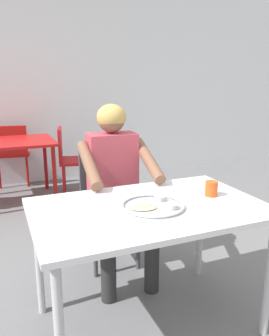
{
  "coord_description": "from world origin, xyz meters",
  "views": [
    {
      "loc": [
        -0.66,
        -1.5,
        1.4
      ],
      "look_at": [
        0.1,
        0.32,
        0.88
      ],
      "focal_mm": 36.51,
      "sensor_mm": 36.0,
      "label": 1
    }
  ],
  "objects_px": {
    "table_foreground": "(149,218)",
    "thali_tray": "(153,206)",
    "diner_foreground": "(116,178)",
    "chair_red_far": "(12,150)",
    "chair_foreground": "(108,199)",
    "chair_red_right": "(69,156)",
    "table_background_red": "(13,148)",
    "drinking_cup": "(211,188)"
  },
  "relations": [
    {
      "from": "table_foreground",
      "to": "thali_tray",
      "type": "distance_m",
      "value": 0.09
    },
    {
      "from": "diner_foreground",
      "to": "chair_red_far",
      "type": "distance_m",
      "value": 2.62
    },
    {
      "from": "thali_tray",
      "to": "chair_foreground",
      "type": "bearing_deg",
      "value": 88.78
    },
    {
      "from": "chair_red_right",
      "to": "table_background_red",
      "type": "bearing_deg",
      "value": -177.06
    },
    {
      "from": "drinking_cup",
      "to": "table_background_red",
      "type": "height_order",
      "value": "drinking_cup"
    },
    {
      "from": "thali_tray",
      "to": "diner_foreground",
      "type": "relative_size",
      "value": 0.27
    },
    {
      "from": "thali_tray",
      "to": "chair_foreground",
      "type": "relative_size",
      "value": 0.39
    },
    {
      "from": "drinking_cup",
      "to": "chair_red_right",
      "type": "bearing_deg",
      "value": 97.16
    },
    {
      "from": "thali_tray",
      "to": "diner_foreground",
      "type": "bearing_deg",
      "value": 89.14
    },
    {
      "from": "chair_foreground",
      "to": "thali_tray",
      "type": "bearing_deg",
      "value": -91.22
    },
    {
      "from": "drinking_cup",
      "to": "chair_red_right",
      "type": "xyz_separation_m",
      "value": [
        -0.31,
        2.5,
        -0.29
      ]
    },
    {
      "from": "chair_red_right",
      "to": "chair_red_far",
      "type": "distance_m",
      "value": 0.89
    },
    {
      "from": "table_foreground",
      "to": "chair_foreground",
      "type": "distance_m",
      "value": 0.83
    },
    {
      "from": "chair_foreground",
      "to": "table_background_red",
      "type": "bearing_deg",
      "value": 109.3
    },
    {
      "from": "table_foreground",
      "to": "diner_foreground",
      "type": "distance_m",
      "value": 0.6
    },
    {
      "from": "table_background_red",
      "to": "thali_tray",
      "type": "bearing_deg",
      "value": -77.31
    },
    {
      "from": "thali_tray",
      "to": "diner_foreground",
      "type": "height_order",
      "value": "diner_foreground"
    },
    {
      "from": "diner_foreground",
      "to": "table_foreground",
      "type": "bearing_deg",
      "value": -91.92
    },
    {
      "from": "chair_foreground",
      "to": "table_background_red",
      "type": "height_order",
      "value": "chair_foreground"
    },
    {
      "from": "chair_foreground",
      "to": "diner_foreground",
      "type": "height_order",
      "value": "diner_foreground"
    },
    {
      "from": "thali_tray",
      "to": "drinking_cup",
      "type": "relative_size",
      "value": 3.86
    },
    {
      "from": "chair_red_right",
      "to": "thali_tray",
      "type": "bearing_deg",
      "value": -91.84
    },
    {
      "from": "drinking_cup",
      "to": "chair_foreground",
      "type": "distance_m",
      "value": 0.93
    },
    {
      "from": "table_foreground",
      "to": "chair_red_far",
      "type": "distance_m",
      "value": 3.19
    },
    {
      "from": "table_background_red",
      "to": "chair_red_right",
      "type": "bearing_deg",
      "value": 2.94
    },
    {
      "from": "chair_foreground",
      "to": "chair_red_right",
      "type": "height_order",
      "value": "chair_foreground"
    },
    {
      "from": "thali_tray",
      "to": "chair_red_far",
      "type": "xyz_separation_m",
      "value": [
        -0.55,
        3.17,
        -0.26
      ]
    },
    {
      "from": "chair_red_far",
      "to": "table_foreground",
      "type": "bearing_deg",
      "value": -80.34
    },
    {
      "from": "drinking_cup",
      "to": "diner_foreground",
      "type": "height_order",
      "value": "diner_foreground"
    },
    {
      "from": "table_foreground",
      "to": "chair_red_right",
      "type": "bearing_deg",
      "value": 87.9
    },
    {
      "from": "table_foreground",
      "to": "thali_tray",
      "type": "xyz_separation_m",
      "value": [
        0.01,
        -0.03,
        0.08
      ]
    },
    {
      "from": "table_foreground",
      "to": "chair_foreground",
      "type": "xyz_separation_m",
      "value": [
        0.03,
        0.81,
        -0.16
      ]
    },
    {
      "from": "chair_foreground",
      "to": "diner_foreground",
      "type": "relative_size",
      "value": 0.71
    },
    {
      "from": "thali_tray",
      "to": "chair_foreground",
      "type": "height_order",
      "value": "chair_foreground"
    },
    {
      "from": "diner_foreground",
      "to": "table_background_red",
      "type": "xyz_separation_m",
      "value": [
        -0.57,
        1.88,
        -0.09
      ]
    },
    {
      "from": "table_foreground",
      "to": "table_background_red",
      "type": "bearing_deg",
      "value": 102.61
    },
    {
      "from": "chair_foreground",
      "to": "table_background_red",
      "type": "xyz_separation_m",
      "value": [
        -0.58,
        1.66,
        0.13
      ]
    },
    {
      "from": "diner_foreground",
      "to": "chair_red_right",
      "type": "bearing_deg",
      "value": 87.85
    },
    {
      "from": "table_background_red",
      "to": "chair_red_far",
      "type": "relative_size",
      "value": 1.1
    },
    {
      "from": "table_foreground",
      "to": "table_background_red",
      "type": "distance_m",
      "value": 2.54
    },
    {
      "from": "table_foreground",
      "to": "chair_red_right",
      "type": "relative_size",
      "value": 1.5
    },
    {
      "from": "table_foreground",
      "to": "chair_red_right",
      "type": "xyz_separation_m",
      "value": [
        0.09,
        2.51,
        -0.18
      ]
    }
  ]
}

